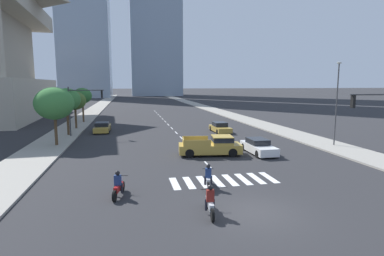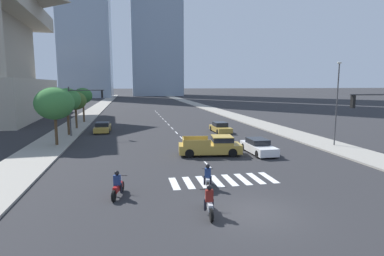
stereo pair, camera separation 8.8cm
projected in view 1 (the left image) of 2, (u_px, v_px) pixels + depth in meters
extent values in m
plane|color=#28282B|center=(255.00, 212.00, 14.92)|extent=(800.00, 800.00, 0.00)
cube|color=gray|center=(261.00, 124.00, 46.74)|extent=(4.00, 260.00, 0.15)
cube|color=gray|center=(69.00, 130.00, 41.26)|extent=(4.00, 260.00, 0.15)
cube|color=silver|center=(175.00, 184.00, 19.17)|extent=(0.45, 2.45, 0.01)
cube|color=silver|center=(189.00, 183.00, 19.35)|extent=(0.45, 2.45, 0.01)
cube|color=silver|center=(203.00, 182.00, 19.53)|extent=(0.45, 2.45, 0.01)
cube|color=silver|center=(217.00, 181.00, 19.71)|extent=(0.45, 2.45, 0.01)
cube|color=silver|center=(230.00, 180.00, 19.89)|extent=(0.45, 2.45, 0.01)
cube|color=silver|center=(243.00, 179.00, 20.07)|extent=(0.45, 2.45, 0.01)
cube|color=silver|center=(256.00, 178.00, 20.25)|extent=(0.45, 2.45, 0.01)
cube|color=silver|center=(269.00, 177.00, 20.43)|extent=(0.45, 2.45, 0.01)
cube|color=silver|center=(208.00, 165.00, 23.68)|extent=(0.14, 2.00, 0.01)
cube|color=silver|center=(197.00, 153.00, 27.55)|extent=(0.14, 2.00, 0.01)
cube|color=silver|center=(188.00, 145.00, 31.43)|extent=(0.14, 2.00, 0.01)
cube|color=silver|center=(181.00, 138.00, 35.31)|extent=(0.14, 2.00, 0.01)
cube|color=silver|center=(176.00, 133.00, 39.19)|extent=(0.14, 2.00, 0.01)
cube|color=silver|center=(172.00, 128.00, 43.07)|extent=(0.14, 2.00, 0.01)
cube|color=silver|center=(168.00, 125.00, 46.95)|extent=(0.14, 2.00, 0.01)
cube|color=silver|center=(165.00, 121.00, 50.82)|extent=(0.14, 2.00, 0.01)
cube|color=silver|center=(163.00, 119.00, 54.70)|extent=(0.14, 2.00, 0.01)
cube|color=silver|center=(160.00, 116.00, 58.58)|extent=(0.14, 2.00, 0.01)
cube|color=silver|center=(158.00, 114.00, 62.46)|extent=(0.14, 2.00, 0.01)
cube|color=silver|center=(156.00, 113.00, 66.34)|extent=(0.14, 2.00, 0.01)
cube|color=silver|center=(155.00, 111.00, 70.21)|extent=(0.14, 2.00, 0.01)
cylinder|color=black|center=(208.00, 179.00, 19.11)|extent=(0.25, 0.61, 0.60)
cylinder|color=black|center=(209.00, 187.00, 17.57)|extent=(0.25, 0.61, 0.60)
cube|color=#B7BABF|center=(208.00, 179.00, 18.31)|extent=(0.50, 1.26, 0.32)
cylinder|color=#B2B2B7|center=(208.00, 175.00, 18.97)|extent=(0.13, 0.32, 0.67)
cylinder|color=black|center=(208.00, 169.00, 18.97)|extent=(0.69, 0.19, 0.04)
cube|color=navy|center=(208.00, 173.00, 18.15)|extent=(0.41, 0.32, 0.55)
sphere|color=black|center=(208.00, 166.00, 18.09)|extent=(0.26, 0.26, 0.26)
cylinder|color=black|center=(205.00, 180.00, 18.32)|extent=(0.14, 0.14, 0.55)
cylinder|color=black|center=(211.00, 180.00, 18.31)|extent=(0.14, 0.14, 0.55)
cylinder|color=black|center=(122.00, 187.00, 17.71)|extent=(0.27, 0.61, 0.60)
cylinder|color=black|center=(115.00, 196.00, 16.20)|extent=(0.27, 0.61, 0.60)
cube|color=maroon|center=(119.00, 187.00, 16.92)|extent=(0.52, 1.24, 0.32)
cylinder|color=#B2B2B7|center=(122.00, 182.00, 17.57)|extent=(0.14, 0.32, 0.67)
cylinder|color=black|center=(122.00, 176.00, 17.57)|extent=(0.69, 0.21, 0.04)
cube|color=navy|center=(118.00, 180.00, 16.76)|extent=(0.41, 0.32, 0.55)
sphere|color=black|center=(117.00, 173.00, 16.71)|extent=(0.26, 0.26, 0.26)
cylinder|color=black|center=(115.00, 188.00, 16.94)|extent=(0.15, 0.15, 0.55)
cylinder|color=black|center=(122.00, 188.00, 16.92)|extent=(0.15, 0.15, 0.55)
cylinder|color=black|center=(207.00, 202.00, 15.44)|extent=(0.18, 0.61, 0.60)
cylinder|color=black|center=(213.00, 215.00, 13.84)|extent=(0.18, 0.61, 0.60)
cube|color=#B7BABF|center=(210.00, 204.00, 14.61)|extent=(0.36, 1.31, 0.32)
cylinder|color=#B2B2B7|center=(208.00, 197.00, 15.30)|extent=(0.09, 0.32, 0.67)
cylinder|color=black|center=(208.00, 189.00, 15.30)|extent=(0.70, 0.11, 0.04)
cube|color=maroon|center=(210.00, 196.00, 14.45)|extent=(0.38, 0.28, 0.55)
sphere|color=black|center=(210.00, 187.00, 14.39)|extent=(0.26, 0.26, 0.26)
cylinder|color=black|center=(206.00, 205.00, 14.60)|extent=(0.13, 0.13, 0.55)
cylinder|color=black|center=(214.00, 204.00, 14.64)|extent=(0.13, 0.13, 0.55)
cube|color=#B28E38|center=(210.00, 148.00, 26.81)|extent=(5.59, 2.75, 0.75)
cube|color=#B28E38|center=(222.00, 140.00, 26.78)|extent=(1.95, 2.11, 0.70)
cube|color=black|center=(222.00, 139.00, 26.77)|extent=(1.98, 2.16, 0.39)
cube|color=#B28E38|center=(195.00, 139.00, 27.61)|extent=(2.25, 0.37, 0.55)
cube|color=#B28E38|center=(197.00, 143.00, 25.65)|extent=(2.25, 0.37, 0.55)
cube|color=#B28E38|center=(183.00, 141.00, 26.55)|extent=(0.34, 1.98, 0.55)
cylinder|color=black|center=(229.00, 148.00, 27.89)|extent=(0.79, 0.36, 0.76)
cylinder|color=black|center=(233.00, 153.00, 26.05)|extent=(0.79, 0.36, 0.76)
cylinder|color=black|center=(188.00, 149.00, 27.63)|extent=(0.79, 0.36, 0.76)
cylinder|color=black|center=(190.00, 153.00, 25.79)|extent=(0.79, 0.36, 0.76)
cube|color=#B28E38|center=(220.00, 129.00, 39.42)|extent=(1.86, 4.40, 0.60)
cube|color=black|center=(220.00, 124.00, 39.55)|extent=(1.60, 2.00, 0.53)
cylinder|color=black|center=(230.00, 131.00, 38.18)|extent=(0.23, 0.64, 0.64)
cylinder|color=black|center=(218.00, 132.00, 37.83)|extent=(0.23, 0.64, 0.64)
cylinder|color=black|center=(223.00, 128.00, 41.05)|extent=(0.23, 0.64, 0.64)
cylinder|color=black|center=(211.00, 128.00, 40.70)|extent=(0.23, 0.64, 0.64)
cube|color=#B28E38|center=(102.00, 128.00, 39.63)|extent=(1.91, 4.51, 0.63)
cube|color=black|center=(102.00, 124.00, 39.33)|extent=(1.66, 2.04, 0.50)
cylinder|color=black|center=(97.00, 128.00, 40.98)|extent=(0.23, 0.64, 0.64)
cylinder|color=black|center=(110.00, 128.00, 41.29)|extent=(0.23, 0.64, 0.64)
cylinder|color=black|center=(94.00, 132.00, 38.02)|extent=(0.23, 0.64, 0.64)
cylinder|color=black|center=(108.00, 131.00, 38.33)|extent=(0.23, 0.64, 0.64)
cube|color=silver|center=(259.00, 148.00, 27.42)|extent=(1.78, 4.63, 0.67)
cube|color=black|center=(258.00, 141.00, 27.57)|extent=(1.55, 2.09, 0.47)
cylinder|color=black|center=(275.00, 153.00, 26.10)|extent=(0.23, 0.64, 0.64)
cylinder|color=black|center=(258.00, 154.00, 25.77)|extent=(0.23, 0.64, 0.64)
cylinder|color=black|center=(259.00, 146.00, 29.13)|extent=(0.23, 0.64, 0.64)
cylinder|color=black|center=(244.00, 147.00, 28.80)|extent=(0.23, 0.64, 0.64)
cylinder|color=#333335|center=(375.00, 95.00, 21.20)|extent=(3.96, 0.10, 0.10)
cube|color=black|center=(353.00, 101.00, 20.92)|extent=(0.20, 0.28, 0.90)
sphere|color=red|center=(353.00, 97.00, 20.88)|extent=(0.18, 0.18, 0.18)
sphere|color=orange|center=(353.00, 101.00, 20.92)|extent=(0.18, 0.18, 0.18)
sphere|color=green|center=(353.00, 106.00, 20.96)|extent=(0.18, 0.18, 0.18)
cylinder|color=#333335|center=(70.00, 112.00, 35.49)|extent=(0.14, 0.14, 5.67)
cylinder|color=#333335|center=(86.00, 90.00, 35.54)|extent=(3.92, 0.10, 0.10)
cube|color=black|center=(102.00, 94.00, 35.94)|extent=(0.20, 0.28, 0.90)
sphere|color=red|center=(102.00, 91.00, 35.90)|extent=(0.18, 0.18, 0.18)
sphere|color=orange|center=(102.00, 94.00, 35.94)|extent=(0.18, 0.18, 0.18)
sphere|color=green|center=(102.00, 97.00, 35.99)|extent=(0.18, 0.18, 0.18)
cube|color=#19662D|center=(69.00, 110.00, 35.47)|extent=(0.60, 0.04, 0.18)
cylinder|color=#3F3F42|center=(336.00, 105.00, 30.02)|extent=(0.12, 0.12, 7.89)
ellipsoid|color=beige|center=(339.00, 63.00, 29.45)|extent=(0.50, 0.24, 0.20)
cylinder|color=#4C3823|center=(56.00, 132.00, 30.37)|extent=(0.28, 0.28, 2.62)
ellipsoid|color=#387538|center=(54.00, 103.00, 29.98)|extent=(3.72, 3.72, 3.16)
cylinder|color=#4C3823|center=(68.00, 123.00, 36.49)|extent=(0.28, 0.28, 2.90)
ellipsoid|color=#387538|center=(67.00, 100.00, 36.11)|extent=(3.15, 3.15, 2.67)
cylinder|color=#4C3823|center=(76.00, 119.00, 41.96)|extent=(0.28, 0.28, 2.58)
ellipsoid|color=#426028|center=(75.00, 101.00, 41.61)|extent=(2.91, 2.91, 2.47)
cylinder|color=#4C3823|center=(83.00, 112.00, 48.91)|extent=(0.28, 0.28, 2.99)
ellipsoid|color=#2D662D|center=(82.00, 96.00, 48.53)|extent=(2.88, 2.88, 2.45)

